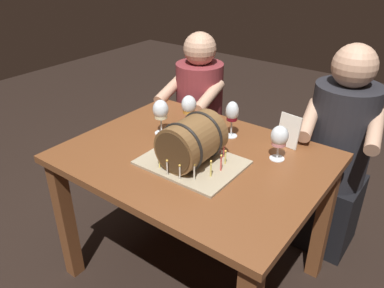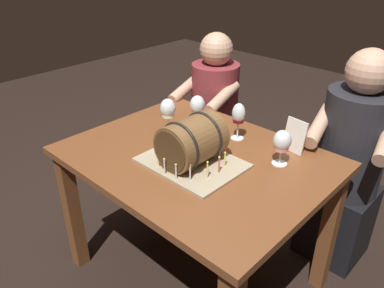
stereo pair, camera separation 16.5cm
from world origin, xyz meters
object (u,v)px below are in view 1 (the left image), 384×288
object	(u,v)px
wine_glass_white	(161,111)
menu_card	(289,131)
dining_table	(194,176)
wine_glass_red	(232,113)
person_seated_right	(335,161)
wine_glass_rose	(279,138)
barrel_cake	(192,144)
person_seated_left	(199,126)
wine_glass_amber	(189,106)

from	to	relation	value
wine_glass_white	menu_card	size ratio (longest dim) A/B	1.15
dining_table	wine_glass_red	xyz separation A→B (m)	(0.04, 0.26, 0.25)
wine_glass_white	person_seated_right	size ratio (longest dim) A/B	0.15
wine_glass_white	wine_glass_rose	bearing A→B (deg)	11.42
wine_glass_white	wine_glass_red	world-z (taller)	wine_glass_red
wine_glass_white	menu_card	xyz separation A→B (m)	(0.58, 0.27, -0.05)
dining_table	wine_glass_rose	world-z (taller)	wine_glass_rose
wine_glass_red	barrel_cake	bearing A→B (deg)	-89.41
barrel_cake	person_seated_left	size ratio (longest dim) A/B	0.38
wine_glass_rose	menu_card	bearing A→B (deg)	96.54
barrel_cake	person_seated_left	xyz separation A→B (m)	(-0.50, 0.75, -0.34)
wine_glass_white	person_seated_left	xyz separation A→B (m)	(-0.19, 0.60, -0.36)
dining_table	barrel_cake	bearing A→B (deg)	-61.25
wine_glass_red	person_seated_left	distance (m)	0.74
wine_glass_rose	wine_glass_white	distance (m)	0.61
wine_glass_rose	wine_glass_white	size ratio (longest dim) A/B	0.90
barrel_cake	menu_card	size ratio (longest dim) A/B	2.72
wine_glass_red	wine_glass_rose	bearing A→B (deg)	-13.23
wine_glass_white	dining_table	bearing A→B (deg)	-15.89
wine_glass_white	wine_glass_red	xyz separation A→B (m)	(0.30, 0.19, 0.00)
dining_table	wine_glass_amber	size ratio (longest dim) A/B	6.87
dining_table	wine_glass_amber	xyz separation A→B (m)	(-0.21, 0.23, 0.23)
wine_glass_white	wine_glass_amber	xyz separation A→B (m)	(0.06, 0.16, -0.01)
menu_card	wine_glass_white	bearing A→B (deg)	-147.91
wine_glass_rose	person_seated_left	distance (m)	0.98
menu_card	person_seated_left	distance (m)	0.90
dining_table	wine_glass_rose	size ratio (longest dim) A/B	7.14
wine_glass_amber	menu_card	world-z (taller)	wine_glass_amber
wine_glass_red	wine_glass_amber	world-z (taller)	wine_glass_red
person_seated_right	menu_card	bearing A→B (deg)	-115.09
dining_table	wine_glass_rose	distance (m)	0.44
wine_glass_white	barrel_cake	bearing A→B (deg)	-25.59
wine_glass_rose	wine_glass_red	distance (m)	0.30
wine_glass_white	person_seated_right	world-z (taller)	person_seated_right
dining_table	person_seated_left	world-z (taller)	person_seated_left
wine_glass_amber	person_seated_left	distance (m)	0.62
dining_table	wine_glass_rose	xyz separation A→B (m)	(0.32, 0.20, 0.23)
person_seated_right	barrel_cake	bearing A→B (deg)	-119.64
menu_card	person_seated_right	bearing A→B (deg)	72.32
wine_glass_rose	person_seated_left	bearing A→B (deg)	148.70
wine_glass_red	wine_glass_amber	distance (m)	0.25
barrel_cake	dining_table	bearing A→B (deg)	118.75
barrel_cake	person_seated_left	distance (m)	0.96
barrel_cake	person_seated_right	bearing A→B (deg)	60.36
wine_glass_rose	wine_glass_white	bearing A→B (deg)	-168.58
wine_glass_amber	person_seated_right	distance (m)	0.86
menu_card	person_seated_right	world-z (taller)	person_seated_right
menu_card	wine_glass_amber	bearing A→B (deg)	-160.80
wine_glass_rose	dining_table	bearing A→B (deg)	-148.76
barrel_cake	wine_glass_rose	world-z (taller)	barrel_cake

